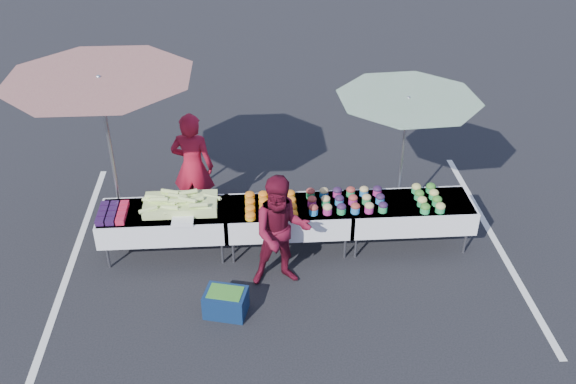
{
  "coord_description": "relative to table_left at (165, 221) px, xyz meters",
  "views": [
    {
      "loc": [
        -0.51,
        -7.76,
        5.9
      ],
      "look_at": [
        0.0,
        0.0,
        1.0
      ],
      "focal_mm": 40.0,
      "sensor_mm": 36.0,
      "label": 1
    }
  ],
  "objects": [
    {
      "name": "corn_pile",
      "position": [
        0.24,
        0.04,
        0.26
      ],
      "size": [
        1.16,
        0.57,
        0.26
      ],
      "color": "#B0D66D",
      "rests_on": "table_left"
    },
    {
      "name": "vendor",
      "position": [
        0.38,
        0.98,
        0.32
      ],
      "size": [
        0.73,
        0.55,
        1.82
      ],
      "primitive_type": "imported",
      "rotation": [
        0.0,
        0.0,
        2.96
      ],
      "color": "maroon",
      "rests_on": "ground"
    },
    {
      "name": "carrot_bowls",
      "position": [
        1.55,
        -0.01,
        0.22
      ],
      "size": [
        0.75,
        0.69,
        0.11
      ],
      "color": "orange",
      "rests_on": "table_center"
    },
    {
      "name": "stripe_left",
      "position": [
        -1.4,
        0.0,
        -0.58
      ],
      "size": [
        0.1,
        5.0,
        0.0
      ],
      "primitive_type": "cube",
      "color": "silver",
      "rests_on": "ground"
    },
    {
      "name": "potato_cups",
      "position": [
        2.65,
        0.0,
        0.25
      ],
      "size": [
        1.14,
        0.58,
        0.16
      ],
      "color": "#2979C3",
      "rests_on": "table_right"
    },
    {
      "name": "bean_baskets",
      "position": [
        3.86,
        -0.01,
        0.24
      ],
      "size": [
        0.36,
        0.68,
        0.15
      ],
      "color": "green",
      "rests_on": "table_right"
    },
    {
      "name": "plastic_bags",
      "position": [
        0.3,
        -0.3,
        0.19
      ],
      "size": [
        0.3,
        0.25,
        0.05
      ],
      "primitive_type": "cube",
      "color": "white",
      "rests_on": "table_left"
    },
    {
      "name": "berry_punnets",
      "position": [
        -0.71,
        -0.06,
        0.21
      ],
      "size": [
        0.4,
        0.54,
        0.08
      ],
      "color": "black",
      "rests_on": "table_left"
    },
    {
      "name": "table_right",
      "position": [
        3.6,
        0.0,
        0.0
      ],
      "size": [
        1.86,
        0.81,
        0.75
      ],
      "color": "white",
      "rests_on": "ground"
    },
    {
      "name": "table_left",
      "position": [
        0.0,
        0.0,
        0.0
      ],
      "size": [
        1.86,
        0.81,
        0.75
      ],
      "color": "white",
      "rests_on": "ground"
    },
    {
      "name": "table_center",
      "position": [
        1.8,
        0.0,
        0.0
      ],
      "size": [
        1.86,
        0.81,
        0.75
      ],
      "color": "white",
      "rests_on": "ground"
    },
    {
      "name": "umbrella_right",
      "position": [
        3.57,
        0.59,
        1.39
      ],
      "size": [
        2.7,
        2.7,
        2.18
      ],
      "rotation": [
        0.0,
        0.0,
        -0.32
      ],
      "color": "black",
      "rests_on": "ground"
    },
    {
      "name": "umbrella_left",
      "position": [
        -0.7,
        0.4,
        1.86
      ],
      "size": [
        3.45,
        3.45,
        2.69
      ],
      "rotation": [
        0.0,
        0.0,
        -0.4
      ],
      "color": "black",
      "rests_on": "ground"
    },
    {
      "name": "customer",
      "position": [
        1.66,
        -0.75,
        0.26
      ],
      "size": [
        0.86,
        0.69,
        1.68
      ],
      "primitive_type": "imported",
      "rotation": [
        0.0,
        0.0,
        0.07
      ],
      "color": "#5B0D20",
      "rests_on": "ground"
    },
    {
      "name": "storage_bin",
      "position": [
        0.89,
        -1.36,
        -0.4
      ],
      "size": [
        0.62,
        0.52,
        0.36
      ],
      "rotation": [
        0.0,
        0.0,
        -0.25
      ],
      "color": "#0E2347",
      "rests_on": "ground"
    },
    {
      "name": "ground",
      "position": [
        1.8,
        0.0,
        -0.58
      ],
      "size": [
        80.0,
        80.0,
        0.0
      ],
      "primitive_type": "plane",
      "color": "black"
    },
    {
      "name": "stripe_right",
      "position": [
        5.0,
        0.0,
        -0.58
      ],
      "size": [
        0.1,
        5.0,
        0.0
      ],
      "primitive_type": "cube",
      "color": "silver",
      "rests_on": "ground"
    }
  ]
}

